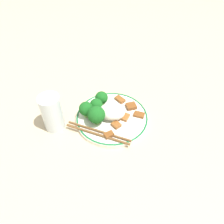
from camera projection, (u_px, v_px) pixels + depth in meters
name	position (u px, v px, depth m)	size (l,w,h in m)	color
ground_plane	(112.00, 119.00, 0.70)	(3.00, 3.00, 0.00)	#C6B28E
plate	(112.00, 117.00, 0.69)	(0.23, 0.23, 0.01)	white
rice_mound	(113.00, 112.00, 0.67)	(0.08, 0.06, 0.04)	white
broccoli_back_left	(102.00, 98.00, 0.71)	(0.04, 0.04, 0.05)	#7FB756
broccoli_back_center	(96.00, 105.00, 0.69)	(0.04, 0.04, 0.05)	#7FB756
broccoli_back_right	(86.00, 109.00, 0.67)	(0.04, 0.04, 0.05)	#7FB756
broccoli_mid_left	(96.00, 115.00, 0.65)	(0.05, 0.05, 0.06)	#7FB756
meat_near_front	(123.00, 117.00, 0.68)	(0.04, 0.04, 0.01)	#995B28
meat_near_left	(111.00, 109.00, 0.71)	(0.02, 0.03, 0.01)	brown
meat_near_right	(131.00, 106.00, 0.72)	(0.04, 0.04, 0.01)	brown
meat_near_back	(116.00, 125.00, 0.66)	(0.03, 0.03, 0.01)	brown
meat_on_rice_edge	(108.00, 135.00, 0.63)	(0.03, 0.03, 0.01)	brown
meat_mid_left	(139.00, 115.00, 0.69)	(0.04, 0.03, 0.01)	brown
meat_mid_right	(120.00, 99.00, 0.74)	(0.04, 0.04, 0.01)	brown
chopsticks	(98.00, 133.00, 0.64)	(0.20, 0.07, 0.01)	brown
drinking_glass	(52.00, 113.00, 0.64)	(0.06, 0.06, 0.12)	silver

